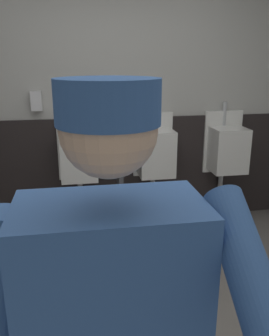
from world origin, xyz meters
TOP-DOWN VIEW (x-y plane):
  - wall_back at (0.00, 1.86)m, footprint 4.79×0.12m
  - wainscot_band_back at (0.00, 1.78)m, footprint 4.19×0.03m
  - urinal_left at (-0.36, 1.64)m, footprint 0.40×0.34m
  - urinal_middle at (0.39, 1.64)m, footprint 0.40×0.34m
  - urinal_right at (1.14, 1.64)m, footprint 0.40×0.34m
  - privacy_divider_panel at (0.02, 1.57)m, footprint 0.04×0.40m
  - soap_dispenser at (-0.72, 1.76)m, footprint 0.10×0.07m

SIDE VIEW (x-z plane):
  - wainscot_band_back at x=0.00m, z-range 0.00..1.10m
  - urinal_left at x=-0.36m, z-range 0.16..1.40m
  - urinal_middle at x=0.39m, z-range 0.16..1.40m
  - urinal_right at x=1.14m, z-range 0.16..1.40m
  - privacy_divider_panel at x=0.02m, z-range 0.50..1.40m
  - soap_dispenser at x=-0.72m, z-range 1.19..1.37m
  - wall_back at x=0.00m, z-range 0.00..2.65m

